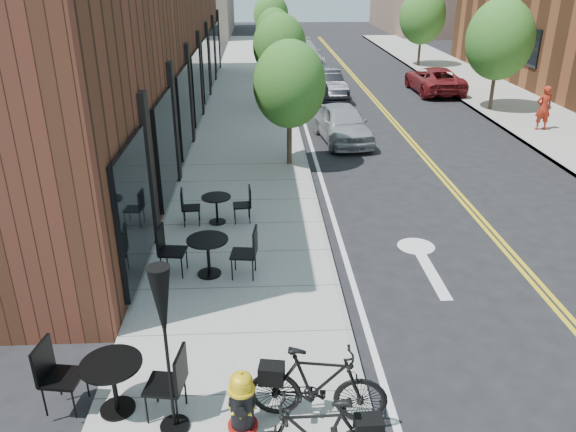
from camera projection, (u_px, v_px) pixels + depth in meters
name	position (u px, v px, depth m)	size (l,w,h in m)	color
ground	(351.00, 335.00, 9.72)	(120.00, 120.00, 0.00)	black
sidewalk_near	(246.00, 156.00, 18.73)	(4.00, 70.00, 0.12)	#9E9B93
building_near	(123.00, 36.00, 20.77)	(5.00, 28.00, 7.00)	#462616
tree_near_a	(289.00, 85.00, 16.84)	(2.20, 2.20, 3.81)	#382B1E
tree_near_b	(280.00, 46.00, 24.10)	(2.30, 2.30, 3.98)	#382B1E
tree_near_c	(274.00, 31.00, 31.47)	(2.10, 2.10, 3.67)	#382B1E
tree_near_d	(271.00, 15.00, 38.66)	(2.40, 2.40, 4.11)	#382B1E
tree_far_b	(500.00, 39.00, 23.47)	(2.80, 2.80, 4.62)	#382B1E
tree_far_c	(422.00, 16.00, 34.42)	(2.80, 2.80, 4.62)	#382B1E
fire_hydrant	(242.00, 402.00, 7.44)	(0.44, 0.44, 0.94)	maroon
bicycle_right	(318.00, 385.00, 7.56)	(0.54, 1.90, 1.14)	black
bistro_set_a	(113.00, 380.00, 7.71)	(2.00, 0.96, 1.06)	black
bistro_set_b	(208.00, 251.00, 11.20)	(1.96, 0.92, 1.04)	black
bistro_set_c	(217.00, 206.00, 13.54)	(1.66, 0.76, 0.89)	black
patio_umbrella	(163.00, 317.00, 6.90)	(0.40, 0.40, 2.48)	black
parked_car_a	(343.00, 123.00, 20.25)	(1.58, 3.92, 1.34)	#97999E
parked_car_b	(324.00, 83.00, 26.99)	(1.50, 4.30, 1.42)	black
parked_car_c	(301.00, 54.00, 35.12)	(2.27, 5.59, 1.62)	#A0A0A5
parked_car_far	(434.00, 80.00, 28.17)	(2.12, 4.60, 1.28)	maroon
pedestrian	(544.00, 108.00, 21.22)	(0.61, 0.40, 1.67)	#A12615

